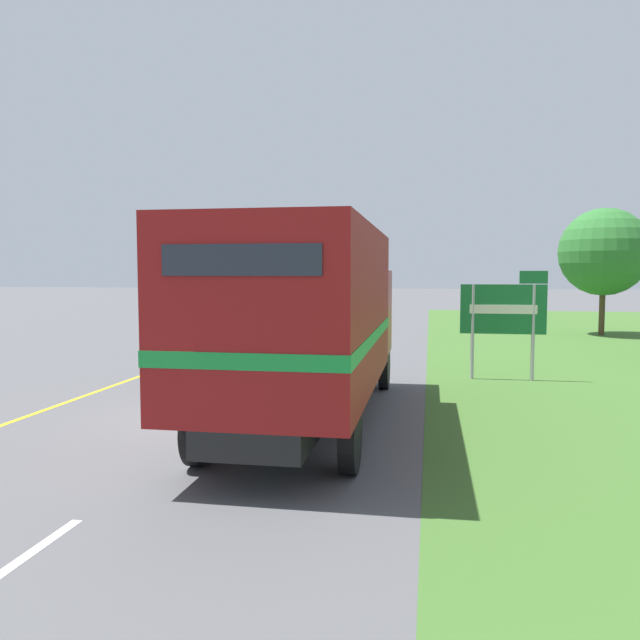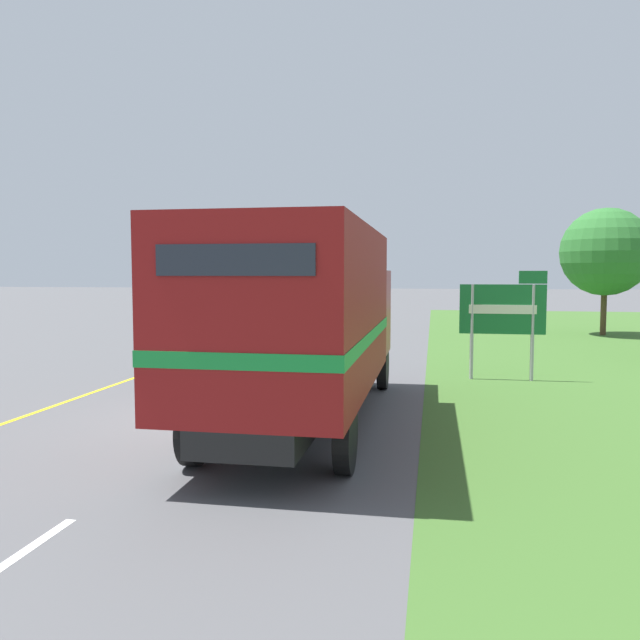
{
  "view_description": "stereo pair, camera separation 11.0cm",
  "coord_description": "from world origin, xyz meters",
  "px_view_note": "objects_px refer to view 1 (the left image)",
  "views": [
    {
      "loc": [
        3.77,
        -10.96,
        2.7
      ],
      "look_at": [
        0.3,
        8.68,
        1.2
      ],
      "focal_mm": 35.0,
      "sensor_mm": 36.0,
      "label": 1
    },
    {
      "loc": [
        3.88,
        -10.94,
        2.7
      ],
      "look_at": [
        0.3,
        8.68,
        1.2
      ],
      "focal_mm": 35.0,
      "sensor_mm": 36.0,
      "label": 2
    }
  ],
  "objects_px": {
    "horse_trailer_truck": "(308,317)",
    "lead_car_white": "(305,312)",
    "highway_sign": "(505,312)",
    "roadside_tree_mid": "(604,252)"
  },
  "relations": [
    {
      "from": "horse_trailer_truck",
      "to": "lead_car_white",
      "type": "distance_m",
      "value": 17.97
    },
    {
      "from": "horse_trailer_truck",
      "to": "roadside_tree_mid",
      "type": "xyz_separation_m",
      "value": [
        9.52,
        18.2,
        1.68
      ]
    },
    {
      "from": "horse_trailer_truck",
      "to": "roadside_tree_mid",
      "type": "bearing_deg",
      "value": 62.39
    },
    {
      "from": "lead_car_white",
      "to": "roadside_tree_mid",
      "type": "xyz_separation_m",
      "value": [
        13.12,
        0.62,
        2.7
      ]
    },
    {
      "from": "roadside_tree_mid",
      "to": "highway_sign",
      "type": "bearing_deg",
      "value": -113.66
    },
    {
      "from": "horse_trailer_truck",
      "to": "lead_car_white",
      "type": "xyz_separation_m",
      "value": [
        -3.6,
        17.57,
        -1.02
      ]
    },
    {
      "from": "highway_sign",
      "to": "roadside_tree_mid",
      "type": "relative_size",
      "value": 0.5
    },
    {
      "from": "lead_car_white",
      "to": "highway_sign",
      "type": "bearing_deg",
      "value": -57.91
    },
    {
      "from": "horse_trailer_truck",
      "to": "highway_sign",
      "type": "bearing_deg",
      "value": 54.31
    },
    {
      "from": "lead_car_white",
      "to": "highway_sign",
      "type": "distance_m",
      "value": 14.26
    }
  ]
}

